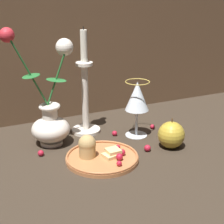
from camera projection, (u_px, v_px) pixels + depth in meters
ground_plane at (103, 145)px, 1.13m from camera, size 2.40×2.40×0.00m
vase at (50, 115)px, 1.11m from camera, size 0.21×0.11×0.35m
plate_with_pastries at (100, 155)px, 1.03m from camera, size 0.20×0.20×0.07m
wine_glass at (137, 98)px, 1.16m from camera, size 0.08×0.08×0.18m
candlestick at (85, 97)px, 1.19m from camera, size 0.09×0.09×0.34m
apple_beside_vase at (171, 135)px, 1.10m from camera, size 0.08×0.08×0.09m
berry_near_plate at (41, 153)px, 1.06m from camera, size 0.02×0.02×0.02m
berry_front_center at (115, 133)px, 1.19m from camera, size 0.02×0.02×0.02m
berry_by_glass_stem at (147, 148)px, 1.09m from camera, size 0.02×0.02×0.02m
berry_under_candlestick at (152, 127)px, 1.25m from camera, size 0.02×0.02×0.02m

